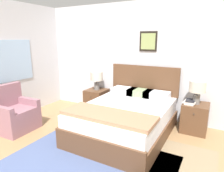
{
  "coord_description": "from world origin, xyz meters",
  "views": [
    {
      "loc": [
        1.56,
        -1.35,
        1.79
      ],
      "look_at": [
        -0.08,
        1.62,
        0.98
      ],
      "focal_mm": 32.0,
      "sensor_mm": 36.0,
      "label": 1
    }
  ],
  "objects_px": {
    "nightstand_near_window": "(97,101)",
    "nightstand_by_door": "(195,118)",
    "armchair": "(14,115)",
    "bed": "(126,118)",
    "table_lamp_by_door": "(197,88)",
    "table_lamp_near_window": "(97,77)"
  },
  "relations": [
    {
      "from": "nightstand_near_window",
      "to": "nightstand_by_door",
      "type": "height_order",
      "value": "same"
    },
    {
      "from": "armchair",
      "to": "bed",
      "type": "bearing_deg",
      "value": 112.07
    },
    {
      "from": "nightstand_near_window",
      "to": "table_lamp_by_door",
      "type": "relative_size",
      "value": 1.26
    },
    {
      "from": "nightstand_by_door",
      "to": "armchair",
      "type": "bearing_deg",
      "value": -152.28
    },
    {
      "from": "nightstand_near_window",
      "to": "nightstand_by_door",
      "type": "xyz_separation_m",
      "value": [
        2.29,
        0.0,
        0.0
      ]
    },
    {
      "from": "nightstand_near_window",
      "to": "armchair",
      "type": "bearing_deg",
      "value": -117.6
    },
    {
      "from": "table_lamp_near_window",
      "to": "table_lamp_by_door",
      "type": "xyz_separation_m",
      "value": [
        2.27,
        0.0,
        0.0
      ]
    },
    {
      "from": "table_lamp_near_window",
      "to": "table_lamp_by_door",
      "type": "bearing_deg",
      "value": 0.0
    },
    {
      "from": "nightstand_near_window",
      "to": "bed",
      "type": "bearing_deg",
      "value": -32.97
    },
    {
      "from": "table_lamp_by_door",
      "to": "table_lamp_near_window",
      "type": "bearing_deg",
      "value": 180.0
    },
    {
      "from": "table_lamp_by_door",
      "to": "nightstand_near_window",
      "type": "bearing_deg",
      "value": 179.87
    },
    {
      "from": "nightstand_near_window",
      "to": "table_lamp_near_window",
      "type": "height_order",
      "value": "table_lamp_near_window"
    },
    {
      "from": "nightstand_near_window",
      "to": "table_lamp_near_window",
      "type": "relative_size",
      "value": 1.26
    },
    {
      "from": "nightstand_by_door",
      "to": "bed",
      "type": "bearing_deg",
      "value": -147.03
    },
    {
      "from": "nightstand_near_window",
      "to": "table_lamp_near_window",
      "type": "xyz_separation_m",
      "value": [
        0.02,
        -0.01,
        0.59
      ]
    },
    {
      "from": "bed",
      "to": "nightstand_by_door",
      "type": "height_order",
      "value": "bed"
    },
    {
      "from": "bed",
      "to": "table_lamp_by_door",
      "type": "xyz_separation_m",
      "value": [
        1.14,
        0.74,
        0.55
      ]
    },
    {
      "from": "bed",
      "to": "nightstand_near_window",
      "type": "distance_m",
      "value": 1.37
    },
    {
      "from": "bed",
      "to": "nightstand_near_window",
      "type": "relative_size",
      "value": 3.62
    },
    {
      "from": "table_lamp_near_window",
      "to": "table_lamp_by_door",
      "type": "distance_m",
      "value": 2.27
    },
    {
      "from": "nightstand_by_door",
      "to": "table_lamp_by_door",
      "type": "xyz_separation_m",
      "value": [
        -0.0,
        -0.01,
        0.59
      ]
    },
    {
      "from": "nightstand_near_window",
      "to": "table_lamp_near_window",
      "type": "distance_m",
      "value": 0.59
    }
  ]
}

